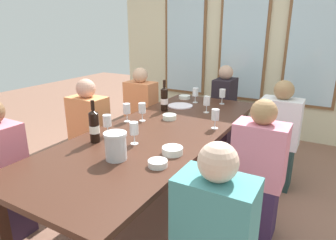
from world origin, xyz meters
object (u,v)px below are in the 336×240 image
(tasting_bowl_0, at_px, (172,151))
(seated_person_3, at_px, (257,174))
(wine_glass_2, at_px, (215,115))
(seated_person_4, at_px, (141,113))
(wine_glass_4, at_px, (134,129))
(wine_bottle_1, at_px, (94,126))
(wine_glass_5, at_px, (127,109))
(wine_glass_6, at_px, (195,93))
(tasting_bowl_2, at_px, (185,97))
(wine_glass_1, at_px, (107,122))
(wine_glass_3, at_px, (142,109))
(metal_pitcher, at_px, (116,146))
(wine_bottle_0, at_px, (164,99))
(wine_glass_7, at_px, (222,94))
(seated_person_6, at_px, (224,108))
(tasting_bowl_3, at_px, (158,163))
(tasting_bowl_1, at_px, (170,117))
(wine_glass_0, at_px, (207,101))
(dining_table, at_px, (160,136))
(seated_person_2, at_px, (90,135))
(seated_person_0, at_px, (2,173))
(seated_person_5, at_px, (278,138))
(white_plate_0, at_px, (180,106))

(tasting_bowl_0, relative_size, seated_person_3, 0.13)
(wine_glass_2, height_order, seated_person_4, seated_person_4)
(wine_glass_4, bearing_deg, tasting_bowl_0, -2.94)
(tasting_bowl_0, bearing_deg, wine_bottle_1, -171.07)
(wine_glass_5, bearing_deg, wine_glass_4, -47.25)
(wine_glass_6, bearing_deg, tasting_bowl_2, 150.77)
(wine_glass_1, bearing_deg, wine_glass_3, 86.21)
(metal_pitcher, distance_m, wine_glass_2, 0.98)
(wine_bottle_0, relative_size, wine_glass_4, 1.89)
(wine_bottle_0, bearing_deg, wine_glass_7, 52.94)
(tasting_bowl_0, xyz_separation_m, wine_glass_3, (-0.61, 0.52, 0.09))
(tasting_bowl_0, height_order, seated_person_6, seated_person_6)
(tasting_bowl_2, height_order, tasting_bowl_3, same)
(tasting_bowl_3, bearing_deg, metal_pitcher, -171.29)
(tasting_bowl_0, bearing_deg, tasting_bowl_1, 120.81)
(metal_pitcher, distance_m, seated_person_3, 1.09)
(wine_glass_0, height_order, wine_glass_2, same)
(wine_bottle_0, xyz_separation_m, tasting_bowl_3, (0.62, -1.14, -0.11))
(tasting_bowl_0, distance_m, wine_glass_5, 0.85)
(dining_table, height_order, tasting_bowl_3, tasting_bowl_3)
(wine_bottle_0, xyz_separation_m, seated_person_2, (-0.58, -0.53, -0.34))
(wine_glass_0, bearing_deg, seated_person_0, -121.40)
(seated_person_3, bearing_deg, seated_person_6, 117.21)
(wine_glass_2, xyz_separation_m, seated_person_5, (0.45, 0.62, -0.34))
(tasting_bowl_0, relative_size, wine_glass_5, 0.85)
(wine_glass_5, distance_m, seated_person_0, 1.13)
(tasting_bowl_2, distance_m, seated_person_3, 1.62)
(wine_glass_4, bearing_deg, wine_glass_2, 57.72)
(dining_table, relative_size, wine_bottle_0, 8.07)
(wine_glass_5, distance_m, seated_person_2, 0.57)
(wine_glass_4, bearing_deg, tasting_bowl_2, 102.06)
(seated_person_6, bearing_deg, wine_glass_3, -100.07)
(tasting_bowl_0, xyz_separation_m, seated_person_3, (0.51, 0.42, -0.24))
(tasting_bowl_2, bearing_deg, metal_pitcher, -78.19)
(seated_person_5, bearing_deg, wine_glass_6, 172.55)
(tasting_bowl_3, xyz_separation_m, wine_glass_4, (-0.35, 0.23, 0.10))
(wine_glass_0, xyz_separation_m, wine_glass_1, (-0.45, -1.02, -0.00))
(white_plate_0, xyz_separation_m, tasting_bowl_1, (0.13, -0.48, 0.02))
(dining_table, distance_m, wine_bottle_0, 0.63)
(metal_pitcher, height_order, tasting_bowl_3, metal_pitcher)
(seated_person_3, bearing_deg, tasting_bowl_2, 136.96)
(wine_glass_0, relative_size, seated_person_2, 0.16)
(wine_bottle_0, bearing_deg, wine_glass_2, -21.74)
(wine_glass_2, distance_m, wine_glass_4, 0.76)
(tasting_bowl_1, bearing_deg, seated_person_6, 86.84)
(tasting_bowl_1, relative_size, wine_glass_4, 0.76)
(tasting_bowl_3, height_order, seated_person_2, seated_person_2)
(dining_table, relative_size, wine_bottle_1, 8.01)
(dining_table, distance_m, tasting_bowl_1, 0.32)
(tasting_bowl_1, relative_size, wine_glass_6, 0.76)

